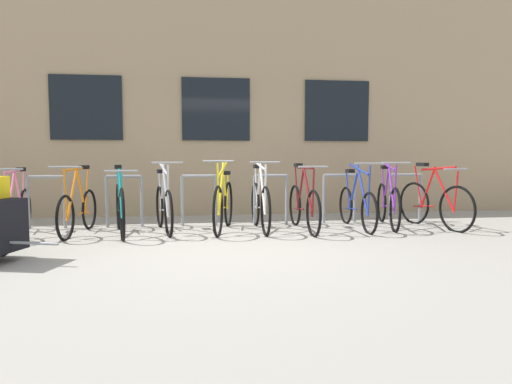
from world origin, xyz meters
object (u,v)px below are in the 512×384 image
Objects in this scene: bicycle_purple at (388,203)px; bicycle_yellow at (224,205)px; bicycle_maroon at (304,205)px; bicycle_orange at (78,209)px; bicycle_pink at (16,209)px; bicycle_teal at (120,207)px; bicycle_white at (260,204)px; bicycle_red at (434,203)px; bicycle_blue at (357,205)px; bicycle_silver at (164,207)px.

bicycle_purple is 1.00× the size of bicycle_yellow.
bicycle_maroon is at bearing -172.21° from bicycle_purple.
bicycle_purple is (4.86, 0.09, 0.02)m from bicycle_orange.
bicycle_orange reaches higher than bicycle_pink.
bicycle_white reaches higher than bicycle_teal.
bicycle_red is (0.69, -0.20, 0.00)m from bicycle_purple.
bicycle_teal is at bearing -178.66° from bicycle_blue.
bicycle_white is (-0.66, 0.12, 0.02)m from bicycle_maroon.
bicycle_teal reaches higher than bicycle_orange.
bicycle_yellow is at bearing 174.15° from bicycle_maroon.
bicycle_purple is at bearing 1.57° from bicycle_yellow.
bicycle_maroon is 1.01× the size of bicycle_yellow.
bicycle_teal is at bearing -176.78° from bicycle_white.
bicycle_teal reaches higher than bicycle_pink.
bicycle_teal is at bearing 179.94° from bicycle_maroon.
bicycle_white is at bearing -0.08° from bicycle_pink.
bicycle_silver is 0.94× the size of bicycle_white.
bicycle_pink is (-1.49, 0.12, -0.02)m from bicycle_teal.
bicycle_maroon reaches higher than bicycle_orange.
bicycle_silver is 3.04m from bicycle_blue.
bicycle_blue reaches higher than bicycle_pink.
bicycle_yellow reaches higher than bicycle_white.
bicycle_yellow reaches higher than bicycle_silver.
bicycle_pink is (-2.11, -0.04, -0.01)m from bicycle_silver.
bicycle_silver reaches higher than bicycle_blue.
bicycle_red is (4.93, 0.00, -0.00)m from bicycle_teal.
bicycle_yellow reaches higher than bicycle_maroon.
bicycle_silver is 0.95× the size of bicycle_blue.
bicycle_yellow is at bearing 178.98° from bicycle_blue.
bicycle_maroon is 1.02× the size of bicycle_white.
bicycle_blue is 1.00× the size of bicycle_pink.
bicycle_orange is 4.86m from bicycle_purple.
bicycle_silver is at bearing 175.55° from bicycle_maroon.
bicycle_red is at bearing -2.18° from bicycle_silver.
bicycle_teal is at bearing -175.39° from bicycle_yellow.
bicycle_teal is at bearing -165.19° from bicycle_silver.
bicycle_yellow is (-0.57, 0.01, 0.00)m from bicycle_white.
bicycle_purple is at bearing 0.74° from bicycle_pink.
bicycle_teal is 3.66m from bicycle_blue.
bicycle_blue reaches higher than bicycle_maroon.
bicycle_orange is 0.63m from bicycle_teal.
bicycle_white reaches higher than bicycle_red.
bicycle_blue is at bearing -1.20° from bicycle_white.
bicycle_silver is (1.24, 0.05, 0.01)m from bicycle_orange.
bicycle_pink is at bearing -178.90° from bicycle_silver.
bicycle_orange is 0.94× the size of bicycle_yellow.
bicycle_purple is at bearing 2.67° from bicycle_teal.
bicycle_white is at bearing 169.66° from bicycle_maroon.
bicycle_pink is at bearing 178.90° from bicycle_red.
bicycle_silver is at bearing 1.10° from bicycle_pink.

